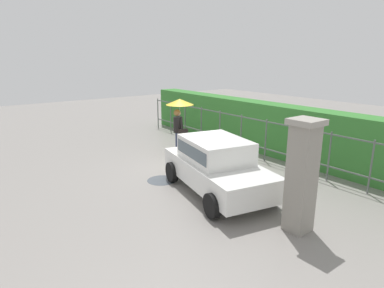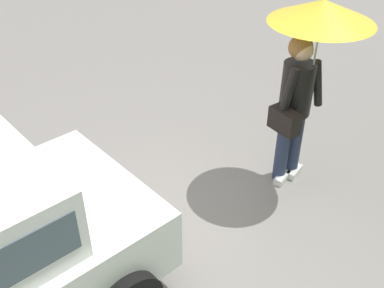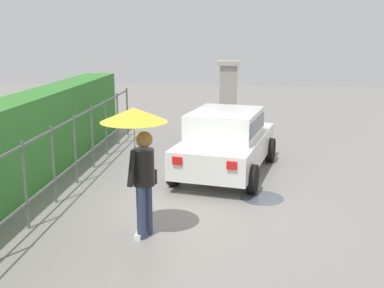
% 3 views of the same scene
% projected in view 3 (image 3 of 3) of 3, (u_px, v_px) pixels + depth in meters
% --- Properties ---
extents(ground_plane, '(40.00, 40.00, 0.00)m').
position_uv_depth(ground_plane, '(193.00, 200.00, 9.18)').
color(ground_plane, gray).
extents(car, '(3.96, 2.47, 1.48)m').
position_uv_depth(car, '(226.00, 139.00, 10.72)').
color(car, white).
rests_on(car, ground).
extents(pedestrian, '(1.03, 1.03, 2.10)m').
position_uv_depth(pedestrian, '(138.00, 140.00, 7.19)').
color(pedestrian, '#2D3856').
rests_on(pedestrian, ground).
extents(gate_pillar, '(0.60, 0.60, 2.42)m').
position_uv_depth(gate_pillar, '(228.00, 103.00, 13.15)').
color(gate_pillar, gray).
rests_on(gate_pillar, ground).
extents(fence_section, '(12.15, 0.05, 1.50)m').
position_uv_depth(fence_section, '(53.00, 161.00, 8.83)').
color(fence_section, '#59605B').
rests_on(fence_section, ground).
extents(hedge_row, '(13.10, 0.90, 1.90)m').
position_uv_depth(hedge_row, '(4.00, 154.00, 8.89)').
color(hedge_row, '#387F33').
rests_on(hedge_row, ground).
extents(puddle_near, '(0.87, 0.87, 0.00)m').
position_uv_depth(puddle_near, '(262.00, 198.00, 9.27)').
color(puddle_near, '#4C545B').
rests_on(puddle_near, ground).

